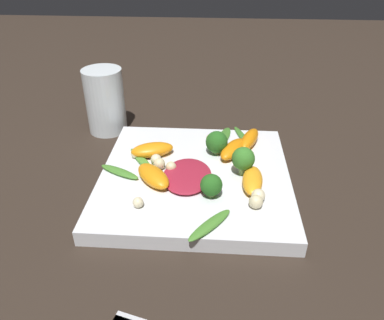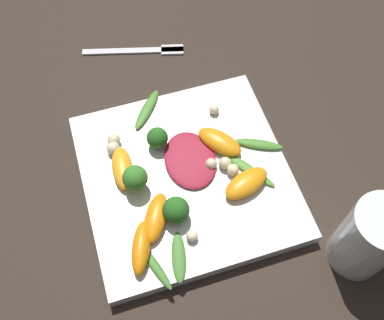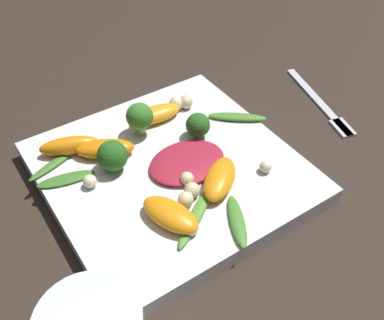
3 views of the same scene
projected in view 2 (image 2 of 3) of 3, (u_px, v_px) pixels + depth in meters
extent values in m
plane|color=#2D231C|center=(187.00, 181.00, 0.64)|extent=(2.40, 2.40, 0.00)
cube|color=white|center=(186.00, 177.00, 0.63)|extent=(0.28, 0.28, 0.02)
cylinder|color=white|center=(369.00, 238.00, 0.53)|extent=(0.07, 0.07, 0.12)
cube|color=silver|center=(133.00, 50.00, 0.76)|extent=(0.17, 0.06, 0.01)
cube|color=silver|center=(172.00, 49.00, 0.76)|extent=(0.04, 0.03, 0.01)
ellipsoid|color=maroon|center=(190.00, 160.00, 0.63)|extent=(0.07, 0.09, 0.01)
ellipsoid|color=orange|center=(246.00, 183.00, 0.60)|extent=(0.07, 0.05, 0.02)
ellipsoid|color=orange|center=(122.00, 168.00, 0.61)|extent=(0.03, 0.07, 0.02)
ellipsoid|color=orange|center=(141.00, 248.00, 0.56)|extent=(0.05, 0.07, 0.02)
ellipsoid|color=orange|center=(156.00, 218.00, 0.58)|extent=(0.06, 0.07, 0.02)
ellipsoid|color=orange|center=(220.00, 142.00, 0.63)|extent=(0.07, 0.07, 0.02)
cylinder|color=#84AD5B|center=(136.00, 181.00, 0.60)|extent=(0.01, 0.01, 0.02)
sphere|color=#387A28|center=(134.00, 175.00, 0.59)|extent=(0.03, 0.03, 0.03)
cylinder|color=#7A9E51|center=(158.00, 143.00, 0.64)|extent=(0.01, 0.01, 0.01)
sphere|color=#26601E|center=(157.00, 138.00, 0.63)|extent=(0.03, 0.03, 0.03)
cylinder|color=#84AD5B|center=(176.00, 215.00, 0.58)|extent=(0.01, 0.01, 0.01)
sphere|color=#26601E|center=(176.00, 210.00, 0.57)|extent=(0.04, 0.04, 0.04)
ellipsoid|color=#47842D|center=(147.00, 109.00, 0.67)|extent=(0.06, 0.07, 0.01)
ellipsoid|color=#47842D|center=(259.00, 144.00, 0.64)|extent=(0.07, 0.04, 0.01)
ellipsoid|color=#518E33|center=(246.00, 167.00, 0.62)|extent=(0.07, 0.09, 0.01)
ellipsoid|color=#3D7528|center=(179.00, 257.00, 0.56)|extent=(0.03, 0.07, 0.00)
ellipsoid|color=#3D7528|center=(155.00, 265.00, 0.55)|extent=(0.03, 0.07, 0.01)
sphere|color=beige|center=(114.00, 140.00, 0.64)|extent=(0.02, 0.02, 0.02)
sphere|color=beige|center=(113.00, 148.00, 0.63)|extent=(0.02, 0.02, 0.02)
sphere|color=beige|center=(261.00, 173.00, 0.61)|extent=(0.01, 0.01, 0.01)
sphere|color=beige|center=(233.00, 170.00, 0.61)|extent=(0.02, 0.02, 0.02)
sphere|color=beige|center=(214.00, 110.00, 0.66)|extent=(0.01, 0.01, 0.01)
sphere|color=beige|center=(211.00, 162.00, 0.62)|extent=(0.02, 0.02, 0.02)
sphere|color=beige|center=(225.00, 163.00, 0.62)|extent=(0.02, 0.02, 0.02)
sphere|color=beige|center=(192.00, 236.00, 0.57)|extent=(0.02, 0.02, 0.02)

